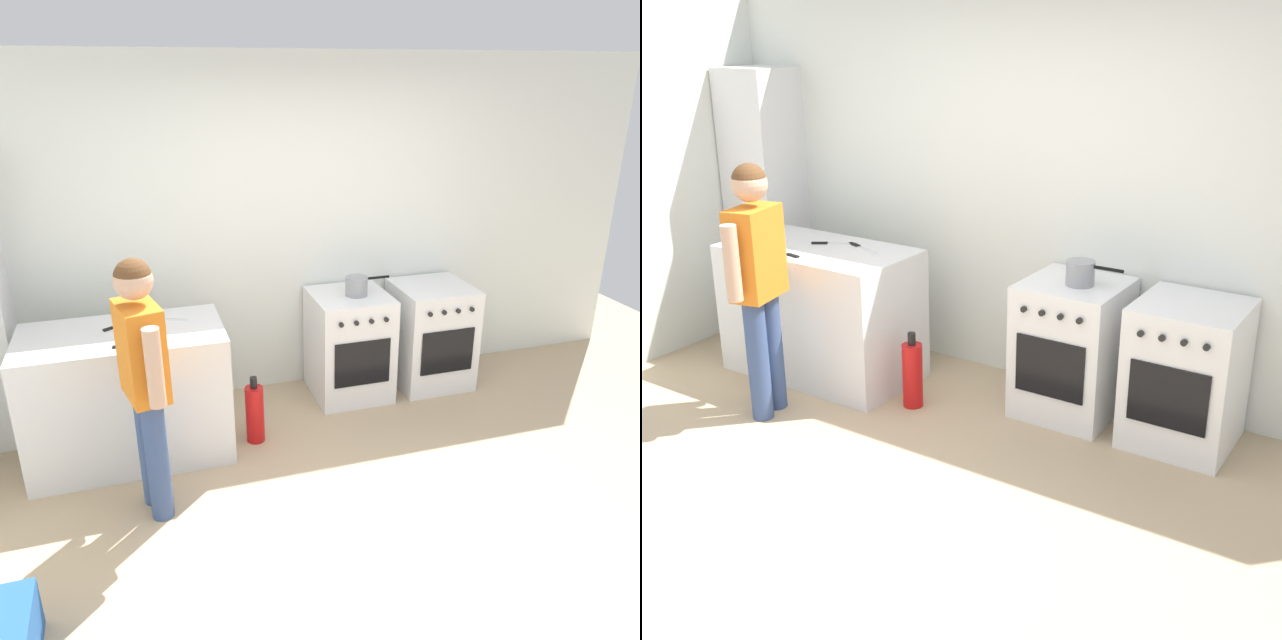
% 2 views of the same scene
% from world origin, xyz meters
% --- Properties ---
extents(ground_plane, '(8.00, 8.00, 0.00)m').
position_xyz_m(ground_plane, '(0.00, 0.00, 0.00)').
color(ground_plane, tan).
extents(back_wall, '(6.00, 0.10, 2.60)m').
position_xyz_m(back_wall, '(0.00, 1.95, 1.30)').
color(back_wall, silver).
rests_on(back_wall, ground).
extents(counter_unit, '(1.30, 0.70, 0.90)m').
position_xyz_m(counter_unit, '(-1.35, 1.20, 0.45)').
color(counter_unit, silver).
rests_on(counter_unit, ground).
extents(oven_left, '(0.59, 0.62, 0.85)m').
position_xyz_m(oven_left, '(0.35, 1.58, 0.43)').
color(oven_left, white).
rests_on(oven_left, ground).
extents(oven_right, '(0.59, 0.62, 0.85)m').
position_xyz_m(oven_right, '(1.06, 1.58, 0.43)').
color(oven_right, white).
rests_on(oven_right, ground).
extents(pot, '(0.35, 0.17, 0.15)m').
position_xyz_m(pot, '(0.39, 1.55, 0.92)').
color(pot, gray).
rests_on(pot, oven_left).
extents(knife_carving, '(0.32, 0.14, 0.01)m').
position_xyz_m(knife_carving, '(-1.09, 1.34, 0.90)').
color(knife_carving, silver).
rests_on(knife_carving, counter_unit).
extents(knife_chef, '(0.28, 0.19, 0.01)m').
position_xyz_m(knife_chef, '(-1.33, 1.32, 0.90)').
color(knife_chef, silver).
rests_on(knife_chef, counter_unit).
extents(knife_bread, '(0.35, 0.08, 0.01)m').
position_xyz_m(knife_bread, '(-1.45, 0.97, 0.90)').
color(knife_bread, silver).
rests_on(knife_bread, counter_unit).
extents(person, '(0.27, 0.56, 1.56)m').
position_xyz_m(person, '(-1.23, 0.54, 0.92)').
color(person, '#384C7A').
rests_on(person, ground).
extents(fire_extinguisher, '(0.13, 0.13, 0.50)m').
position_xyz_m(fire_extinguisher, '(-0.52, 1.10, 0.22)').
color(fire_extinguisher, red).
rests_on(fire_extinguisher, ground).
extents(larder_cabinet, '(0.48, 0.44, 2.00)m').
position_xyz_m(larder_cabinet, '(-2.30, 1.68, 1.00)').
color(larder_cabinet, silver).
rests_on(larder_cabinet, ground).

